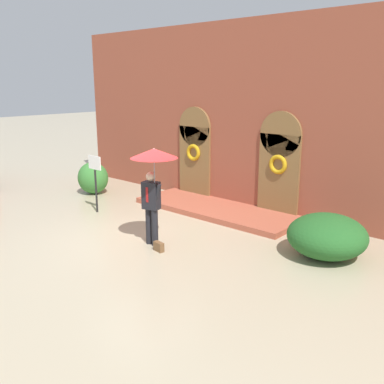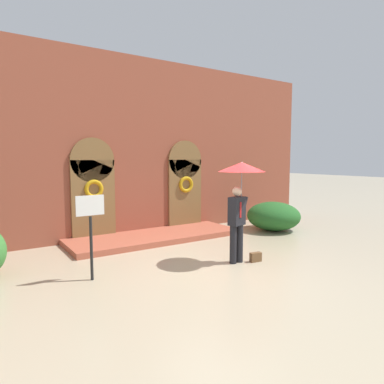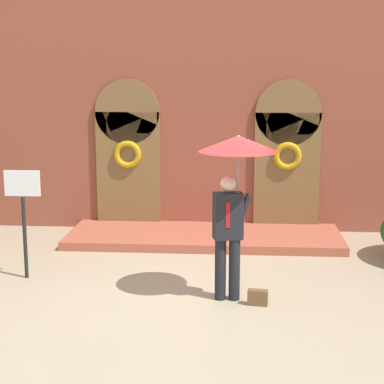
{
  "view_description": "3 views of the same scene",
  "coord_description": "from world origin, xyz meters",
  "px_view_note": "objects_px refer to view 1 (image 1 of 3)",
  "views": [
    {
      "loc": [
        7.66,
        -6.75,
        3.83
      ],
      "look_at": [
        0.57,
        1.31,
        1.06
      ],
      "focal_mm": 40.0,
      "sensor_mm": 36.0,
      "label": 1
    },
    {
      "loc": [
        -4.71,
        -6.04,
        2.45
      ],
      "look_at": [
        0.49,
        1.81,
        1.52
      ],
      "focal_mm": 32.0,
      "sensor_mm": 36.0,
      "label": 2
    },
    {
      "loc": [
        0.64,
        -8.83,
        3.28
      ],
      "look_at": [
        -0.15,
        1.84,
        1.19
      ],
      "focal_mm": 60.0,
      "sensor_mm": 36.0,
      "label": 3
    }
  ],
  "objects_px": {
    "handbag": "(159,247)",
    "sign_post": "(95,175)",
    "shrub_left": "(93,178)",
    "person_with_umbrella": "(153,168)",
    "shrub_right": "(327,236)"
  },
  "relations": [
    {
      "from": "shrub_left",
      "to": "handbag",
      "type": "bearing_deg",
      "value": -21.76
    },
    {
      "from": "handbag",
      "to": "sign_post",
      "type": "distance_m",
      "value": 3.88
    },
    {
      "from": "shrub_left",
      "to": "shrub_right",
      "type": "height_order",
      "value": "shrub_left"
    },
    {
      "from": "handbag",
      "to": "person_with_umbrella",
      "type": "bearing_deg",
      "value": 157.6
    },
    {
      "from": "person_with_umbrella",
      "to": "shrub_left",
      "type": "relative_size",
      "value": 2.12
    },
    {
      "from": "handbag",
      "to": "shrub_right",
      "type": "relative_size",
      "value": 0.15
    },
    {
      "from": "sign_post",
      "to": "shrub_left",
      "type": "distance_m",
      "value": 2.4
    },
    {
      "from": "person_with_umbrella",
      "to": "shrub_right",
      "type": "height_order",
      "value": "person_with_umbrella"
    },
    {
      "from": "sign_post",
      "to": "shrub_left",
      "type": "height_order",
      "value": "sign_post"
    },
    {
      "from": "handbag",
      "to": "sign_post",
      "type": "bearing_deg",
      "value": 174.01
    },
    {
      "from": "handbag",
      "to": "sign_post",
      "type": "xyz_separation_m",
      "value": [
        -3.62,
        0.93,
        1.05
      ]
    },
    {
      "from": "shrub_left",
      "to": "shrub_right",
      "type": "xyz_separation_m",
      "value": [
        8.6,
        0.08,
        -0.07
      ]
    },
    {
      "from": "sign_post",
      "to": "shrub_left",
      "type": "relative_size",
      "value": 1.54
    },
    {
      "from": "person_with_umbrella",
      "to": "handbag",
      "type": "bearing_deg",
      "value": -30.88
    },
    {
      "from": "person_with_umbrella",
      "to": "sign_post",
      "type": "distance_m",
      "value": 3.45
    }
  ]
}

